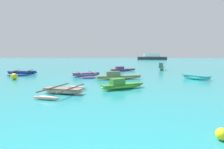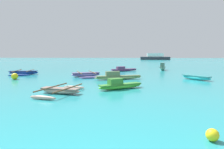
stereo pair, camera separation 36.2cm
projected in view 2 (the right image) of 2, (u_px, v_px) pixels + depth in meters
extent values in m
ellipsoid|color=#9373C1|center=(86.00, 74.00, 19.41)|extent=(2.89, 1.77, 0.41)
cube|color=#5E4C77|center=(86.00, 73.00, 19.39)|extent=(2.67, 1.66, 0.08)
cylinder|color=brown|center=(92.00, 72.00, 19.58)|extent=(1.35, 3.15, 0.07)
cylinder|color=brown|center=(79.00, 72.00, 19.19)|extent=(1.35, 3.15, 0.07)
ellipsoid|color=#9373C1|center=(83.00, 74.00, 21.02)|extent=(1.77, 0.88, 0.20)
ellipsoid|color=#9373C1|center=(89.00, 77.00, 17.82)|extent=(1.77, 0.88, 0.20)
ellipsoid|color=#9CBB6F|center=(119.00, 78.00, 17.15)|extent=(4.14, 1.87, 0.34)
cube|color=#63734A|center=(119.00, 76.00, 17.13)|extent=(3.81, 1.74, 0.08)
cube|color=#63734A|center=(113.00, 74.00, 16.98)|extent=(1.26, 0.81, 0.38)
ellipsoid|color=#CAA894|center=(60.00, 91.00, 11.02)|extent=(2.43, 1.12, 0.32)
cube|color=#7C695E|center=(60.00, 89.00, 11.01)|extent=(2.24, 1.06, 0.08)
cylinder|color=brown|center=(69.00, 88.00, 10.85)|extent=(0.75, 3.08, 0.07)
cylinder|color=brown|center=(52.00, 87.00, 11.16)|extent=(0.75, 3.08, 0.07)
ellipsoid|color=#CAA894|center=(74.00, 87.00, 12.52)|extent=(1.46, 0.51, 0.20)
ellipsoid|color=#CAA894|center=(43.00, 98.00, 9.53)|extent=(1.46, 0.51, 0.20)
ellipsoid|color=#1A3A9A|center=(24.00, 73.00, 21.43)|extent=(3.12, 1.40, 0.40)
cube|color=navy|center=(23.00, 71.00, 21.41)|extent=(2.88, 1.31, 0.08)
cylinder|color=brown|center=(30.00, 71.00, 21.50)|extent=(0.81, 3.19, 0.07)
cylinder|color=brown|center=(17.00, 71.00, 21.30)|extent=(0.81, 3.19, 0.07)
ellipsoid|color=#1A3A9A|center=(28.00, 72.00, 23.04)|extent=(2.10, 0.67, 0.20)
ellipsoid|color=#1A3A9A|center=(19.00, 75.00, 19.83)|extent=(2.10, 0.67, 0.20)
ellipsoid|color=#89488C|center=(124.00, 70.00, 25.83)|extent=(3.56, 2.32, 0.29)
cube|color=#58345A|center=(124.00, 69.00, 25.82)|extent=(3.29, 2.15, 0.08)
cube|color=#58345A|center=(121.00, 68.00, 25.62)|extent=(1.17, 0.97, 0.32)
ellipsoid|color=#4FD23D|center=(121.00, 86.00, 12.50)|extent=(2.89, 2.22, 0.32)
cube|color=#38802E|center=(121.00, 84.00, 12.49)|extent=(2.67, 2.06, 0.08)
cube|color=#38802E|center=(115.00, 81.00, 12.28)|extent=(1.00, 0.90, 0.35)
ellipsoid|color=#65AD8F|center=(163.00, 68.00, 27.19)|extent=(1.32, 2.43, 0.49)
cube|color=#446C5B|center=(163.00, 67.00, 27.17)|extent=(1.24, 2.24, 0.08)
cube|color=#446C5B|center=(162.00, 65.00, 26.87)|extent=(0.65, 0.78, 0.54)
ellipsoid|color=#32CFD0|center=(196.00, 78.00, 16.99)|extent=(2.13, 2.41, 0.36)
cube|color=teal|center=(196.00, 76.00, 16.98)|extent=(1.98, 2.24, 0.08)
sphere|color=yellow|center=(15.00, 76.00, 17.11)|extent=(0.56, 0.56, 0.56)
sphere|color=yellow|center=(212.00, 135.00, 4.97)|extent=(0.32, 0.32, 0.32)
cube|color=#2D333D|center=(155.00, 58.00, 80.02)|extent=(11.58, 2.55, 1.16)
cube|color=white|center=(155.00, 55.00, 79.89)|extent=(6.37, 2.17, 1.39)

